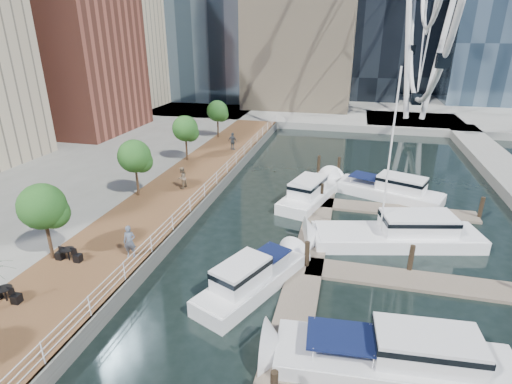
{
  "coord_description": "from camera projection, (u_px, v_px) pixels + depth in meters",
  "views": [
    {
      "loc": [
        4.96,
        -12.87,
        13.26
      ],
      "look_at": [
        -1.13,
        12.07,
        3.0
      ],
      "focal_mm": 28.0,
      "sensor_mm": 36.0,
      "label": 1
    }
  ],
  "objects": [
    {
      "name": "midrise_condos",
      "position": [
        4.0,
        31.0,
        44.23
      ],
      "size": [
        19.0,
        67.0,
        28.0
      ],
      "color": "#BCAD8E",
      "rests_on": "ground"
    },
    {
      "name": "moored_yachts",
      "position": [
        405.0,
        255.0,
        25.6
      ],
      "size": [
        24.59,
        33.33,
        11.5
      ],
      "color": "white",
      "rests_on": "ground"
    },
    {
      "name": "ground",
      "position": [
        216.0,
        356.0,
        17.62
      ],
      "size": [
        520.0,
        520.0,
        0.0
      ],
      "primitive_type": "plane",
      "color": "black",
      "rests_on": "ground"
    },
    {
      "name": "street_trees",
      "position": [
        134.0,
        156.0,
        31.17
      ],
      "size": [
        2.6,
        42.6,
        4.6
      ],
      "color": "#3F2B1C",
      "rests_on": "ground"
    },
    {
      "name": "yacht_foreground",
      "position": [
        392.0,
        372.0,
        16.77
      ],
      "size": [
        10.95,
        3.65,
        2.15
      ],
      "primitive_type": null,
      "rotation": [
        0.0,
        0.0,
        1.64
      ],
      "color": "silver",
      "rests_on": "ground"
    },
    {
      "name": "pedestrian_near",
      "position": [
        130.0,
        242.0,
        23.16
      ],
      "size": [
        0.8,
        0.61,
        1.97
      ],
      "primitive_type": "imported",
      "rotation": [
        0.0,
        0.0,
        0.21
      ],
      "color": "#505A6B",
      "rests_on": "boardwalk"
    },
    {
      "name": "pedestrian_mid",
      "position": [
        182.0,
        178.0,
        33.57
      ],
      "size": [
        0.88,
        1.03,
        1.83
      ],
      "primitive_type": "imported",
      "rotation": [
        0.0,
        0.0,
        -1.81
      ],
      "color": "gray",
      "rests_on": "boardwalk"
    },
    {
      "name": "seawall",
      "position": [
        206.0,
        202.0,
        32.28
      ],
      "size": [
        0.25,
        60.0,
        1.0
      ],
      "primitive_type": "cube",
      "color": "#595954",
      "rests_on": "ground"
    },
    {
      "name": "railing",
      "position": [
        204.0,
        190.0,
        31.93
      ],
      "size": [
        0.1,
        60.0,
        1.05
      ],
      "primitive_type": null,
      "color": "white",
      "rests_on": "boardwalk"
    },
    {
      "name": "land_far",
      "position": [
        338.0,
        83.0,
        109.45
      ],
      "size": [
        200.0,
        114.0,
        1.0
      ],
      "primitive_type": "cube",
      "color": "gray",
      "rests_on": "ground"
    },
    {
      "name": "boardwalk",
      "position": [
        172.0,
        199.0,
        32.95
      ],
      "size": [
        6.0,
        60.0,
        1.0
      ],
      "primitive_type": "cube",
      "color": "brown",
      "rests_on": "ground"
    },
    {
      "name": "floating_docks",
      "position": [
        391.0,
        255.0,
        24.68
      ],
      "size": [
        16.0,
        34.0,
        2.6
      ],
      "color": "#6D6051",
      "rests_on": "ground"
    },
    {
      "name": "pedestrian_far",
      "position": [
        233.0,
        141.0,
        44.6
      ],
      "size": [
        1.24,
        0.83,
        1.96
      ],
      "primitive_type": "imported",
      "rotation": [
        0.0,
        0.0,
        2.81
      ],
      "color": "#383F46",
      "rests_on": "boardwalk"
    },
    {
      "name": "pier",
      "position": [
        413.0,
        122.0,
        61.26
      ],
      "size": [
        14.0,
        12.0,
        1.0
      ],
      "primitive_type": "cube",
      "color": "gray",
      "rests_on": "ground"
    }
  ]
}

